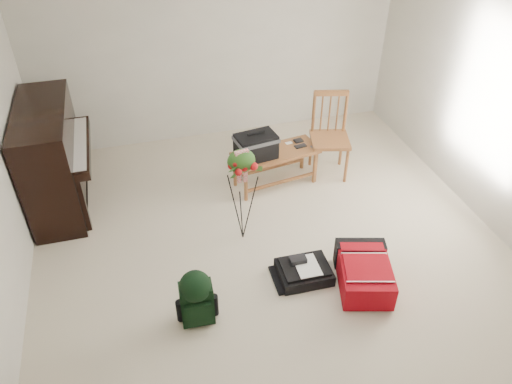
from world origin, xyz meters
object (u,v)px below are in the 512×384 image
object	(u,v)px
piano	(54,160)
bench	(261,147)
dining_chair	(329,137)
black_duffel	(304,271)
flower_stand	(242,196)
red_suitcase	(362,269)
green_backpack	(196,296)

from	to	relation	value
piano	bench	xyz separation A→B (m)	(2.39, -0.33, -0.02)
dining_chair	black_duffel	bearing A→B (deg)	-104.50
flower_stand	dining_chair	bearing A→B (deg)	25.59
piano	flower_stand	distance (m)	2.28
piano	bench	bearing A→B (deg)	-7.84
bench	flower_stand	bearing A→B (deg)	-126.65
bench	black_duffel	distance (m)	1.70
piano	red_suitcase	size ratio (longest dim) A/B	1.79
green_backpack	flower_stand	world-z (taller)	flower_stand
piano	flower_stand	world-z (taller)	piano
bench	flower_stand	size ratio (longest dim) A/B	0.95
red_suitcase	black_duffel	distance (m)	0.57
bench	dining_chair	distance (m)	0.92
green_backpack	flower_stand	xyz separation A→B (m)	(0.68, 1.00, 0.25)
piano	black_duffel	distance (m)	3.12
dining_chair	green_backpack	size ratio (longest dim) A/B	1.84
black_duffel	dining_chair	bearing A→B (deg)	62.94
black_duffel	green_backpack	bearing A→B (deg)	-165.92
bench	red_suitcase	xyz separation A→B (m)	(0.51, -1.84, -0.42)
piano	flower_stand	xyz separation A→B (m)	(1.93, -1.21, -0.02)
piano	red_suitcase	world-z (taller)	piano
piano	red_suitcase	xyz separation A→B (m)	(2.91, -2.17, -0.44)
dining_chair	green_backpack	bearing A→B (deg)	-122.33
dining_chair	black_duffel	xyz separation A→B (m)	(-0.93, -1.72, -0.45)
green_backpack	red_suitcase	bearing A→B (deg)	4.83
dining_chair	green_backpack	xyz separation A→B (m)	(-2.06, -1.97, -0.20)
black_duffel	green_backpack	xyz separation A→B (m)	(-1.13, -0.25, 0.25)
piano	black_duffel	bearing A→B (deg)	-39.49
piano	bench	distance (m)	2.42
bench	red_suitcase	distance (m)	1.95
dining_chair	green_backpack	world-z (taller)	dining_chair
red_suitcase	green_backpack	world-z (taller)	green_backpack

